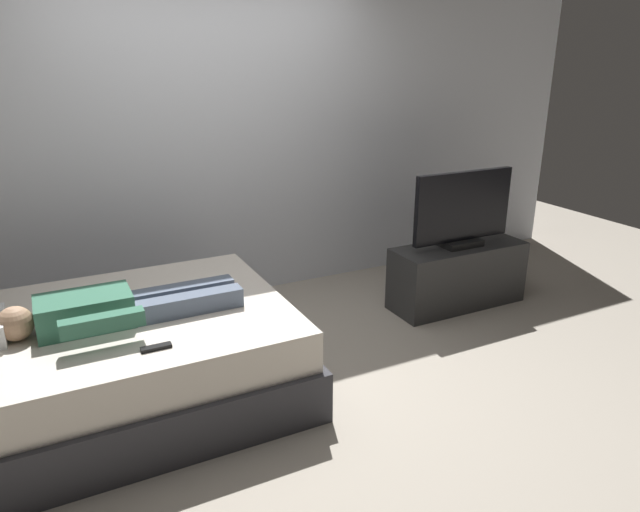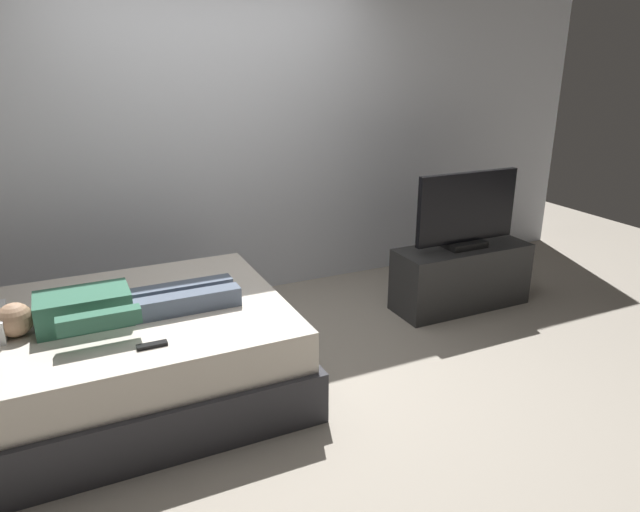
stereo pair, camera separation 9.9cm
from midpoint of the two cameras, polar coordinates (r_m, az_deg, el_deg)
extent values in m
plane|color=#ADA393|center=(3.67, -2.69, -12.03)|extent=(10.00, 10.00, 0.00)
cube|color=silver|center=(4.71, -5.56, 13.02)|extent=(6.40, 0.10, 2.80)
cube|color=#333338|center=(3.59, -19.25, -11.20)|extent=(2.08, 1.50, 0.30)
cube|color=silver|center=(3.47, -19.74, -7.34)|extent=(2.00, 1.42, 0.24)
cube|color=#387056|center=(3.31, -21.72, -4.89)|extent=(0.48, 0.28, 0.18)
sphere|color=tan|center=(3.32, -27.39, -5.68)|extent=(0.18, 0.18, 0.18)
cube|color=slate|center=(3.31, -12.21, -4.56)|extent=(0.60, 0.11, 0.11)
cube|color=slate|center=(3.45, -12.83, -3.57)|extent=(0.60, 0.11, 0.11)
cube|color=#387056|center=(3.04, -20.27, -6.04)|extent=(0.40, 0.08, 0.08)
cube|color=black|center=(2.98, -15.49, -8.57)|extent=(0.15, 0.04, 0.02)
cube|color=#2D2D2D|center=(4.70, 14.47, -2.02)|extent=(1.10, 0.40, 0.50)
cube|color=black|center=(4.61, 14.75, 1.17)|extent=(0.32, 0.20, 0.05)
cube|color=black|center=(4.53, 15.06, 4.72)|extent=(0.88, 0.05, 0.54)
camera|label=1|loc=(0.05, -89.23, 0.27)|focal=32.08mm
camera|label=2|loc=(0.05, 90.77, -0.27)|focal=32.08mm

